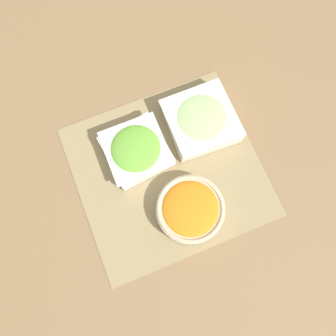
{
  "coord_description": "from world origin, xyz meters",
  "views": [
    {
      "loc": [
        -0.07,
        -0.18,
        0.81
      ],
      "look_at": [
        0.0,
        0.0,
        0.03
      ],
      "focal_mm": 35.0,
      "sensor_mm": 36.0,
      "label": 1
    }
  ],
  "objects": [
    {
      "name": "lettuce_bowl",
      "position": [
        -0.06,
        0.07,
        0.03
      ],
      "size": [
        0.16,
        0.16,
        0.06
      ],
      "color": "white",
      "rests_on": "placemat"
    },
    {
      "name": "ground_plane",
      "position": [
        0.0,
        0.0,
        0.0
      ],
      "size": [
        3.0,
        3.0,
        0.0
      ],
      "primitive_type": "plane",
      "color": "olive"
    },
    {
      "name": "placemat",
      "position": [
        0.0,
        0.0,
        0.0
      ],
      "size": [
        0.46,
        0.43,
        0.0
      ],
      "color": "#937F56",
      "rests_on": "ground_plane"
    },
    {
      "name": "carrot_bowl",
      "position": [
        0.01,
        -0.11,
        0.03
      ],
      "size": [
        0.16,
        0.16,
        0.05
      ],
      "color": "#C6B28E",
      "rests_on": "placemat"
    },
    {
      "name": "cucumber_bowl",
      "position": [
        0.13,
        0.09,
        0.03
      ],
      "size": [
        0.17,
        0.17,
        0.05
      ],
      "color": "silver",
      "rests_on": "placemat"
    }
  ]
}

